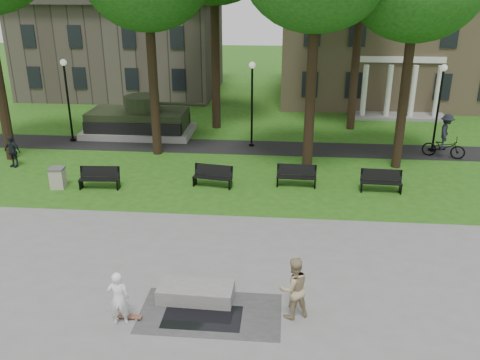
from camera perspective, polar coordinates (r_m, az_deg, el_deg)
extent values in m
plane|color=#215012|center=(17.74, -3.10, -8.24)|extent=(120.00, 120.00, 0.00)
cube|color=gray|center=(13.69, -6.20, -18.58)|extent=(22.00, 16.00, 0.02)
cube|color=black|center=(28.71, 0.27, 3.70)|extent=(44.00, 2.60, 0.01)
cube|color=#9E8460|center=(42.21, 16.11, 14.20)|extent=(16.00, 11.00, 8.00)
cube|color=silver|center=(36.88, 17.57, 12.78)|extent=(6.00, 0.30, 0.40)
cube|color=#4C443D|center=(44.11, -12.86, 14.26)|extent=(15.00, 10.00, 7.20)
cylinder|color=black|center=(27.05, -9.72, 11.01)|extent=(0.48, 0.48, 8.00)
cylinder|color=black|center=(24.21, 7.97, 10.28)|extent=(0.50, 0.50, 8.32)
cylinder|color=black|center=(25.85, 17.99, 9.44)|extent=(0.46, 0.46, 7.68)
cylinder|color=black|center=(31.80, -2.78, 14.00)|extent=(0.54, 0.54, 9.28)
cylinder|color=black|center=(32.31, 12.87, 13.05)|extent=(0.50, 0.50, 8.64)
cylinder|color=black|center=(30.88, -18.69, 8.07)|extent=(0.12, 0.12, 4.40)
sphere|color=silver|center=(30.46, -19.23, 12.36)|extent=(0.36, 0.36, 0.36)
cylinder|color=black|center=(31.40, -18.24, 4.32)|extent=(0.32, 0.32, 0.16)
cylinder|color=black|center=(28.37, 1.34, 8.08)|extent=(0.12, 0.12, 4.40)
sphere|color=silver|center=(27.92, 1.39, 12.77)|extent=(0.36, 0.36, 0.36)
cylinder|color=black|center=(28.94, 1.31, 3.99)|extent=(0.32, 0.32, 0.16)
cylinder|color=black|center=(29.46, 21.29, 7.13)|extent=(0.12, 0.12, 4.40)
sphere|color=silver|center=(29.03, 21.93, 11.61)|extent=(0.36, 0.36, 0.36)
cylinder|color=black|center=(30.01, 20.75, 3.21)|extent=(0.32, 0.32, 0.16)
cube|color=gray|center=(31.72, -11.25, 5.39)|extent=(6.50, 3.40, 0.40)
cube|color=black|center=(31.53, -11.35, 6.70)|extent=(5.80, 2.80, 1.10)
cube|color=black|center=(30.33, -12.01, 5.67)|extent=(5.80, 0.35, 0.70)
cube|color=black|center=(32.83, -10.68, 6.97)|extent=(5.80, 0.35, 0.70)
cylinder|color=black|center=(31.21, -10.94, 8.47)|extent=(2.10, 2.10, 0.90)
cylinder|color=black|center=(30.66, -6.76, 8.48)|extent=(3.20, 0.18, 0.18)
cube|color=black|center=(14.74, -4.25, -15.10)|extent=(2.20, 1.20, 0.00)
cube|color=gray|center=(15.34, -4.97, -12.45)|extent=(2.23, 1.06, 0.45)
cube|color=brown|center=(14.98, -12.46, -14.78)|extent=(0.79, 0.23, 0.07)
imported|color=white|center=(14.39, -13.49, -12.81)|extent=(0.64, 0.47, 1.61)
imported|color=tan|center=(14.31, 6.02, -11.96)|extent=(1.10, 1.00, 1.83)
imported|color=black|center=(27.90, -24.19, 2.96)|extent=(1.02, 0.62, 1.62)
imported|color=black|center=(28.98, 21.90, 3.45)|extent=(2.29, 1.41, 1.14)
imported|color=black|center=(28.76, 22.13, 5.02)|extent=(1.06, 1.39, 1.89)
cube|color=black|center=(23.69, -15.53, 0.07)|extent=(1.82, 0.55, 0.05)
cube|color=black|center=(23.78, -15.42, 0.94)|extent=(1.81, 0.25, 0.50)
cube|color=black|center=(24.08, -17.37, -0.36)|extent=(0.08, 0.45, 0.45)
cube|color=black|center=(23.49, -13.53, -0.51)|extent=(0.08, 0.45, 0.45)
cube|color=black|center=(23.06, -3.12, 0.27)|extent=(1.85, 0.73, 0.05)
cube|color=black|center=(23.15, -3.06, 1.16)|extent=(1.80, 0.44, 0.50)
cube|color=black|center=(23.27, -5.18, -0.18)|extent=(0.13, 0.45, 0.45)
cube|color=black|center=(23.04, -1.01, -0.32)|extent=(0.13, 0.45, 0.45)
cube|color=black|center=(23.20, 6.35, 0.30)|extent=(1.81, 0.51, 0.05)
cube|color=black|center=(23.30, 6.37, 1.18)|extent=(1.80, 0.22, 0.50)
cube|color=black|center=(23.27, 4.23, -0.15)|extent=(0.08, 0.45, 0.45)
cube|color=black|center=(23.32, 8.41, -0.28)|extent=(0.08, 0.45, 0.45)
cube|color=black|center=(23.31, 15.57, -0.28)|extent=(1.82, 0.52, 0.05)
cube|color=black|center=(23.41, 15.55, 0.60)|extent=(1.80, 0.23, 0.50)
cube|color=black|center=(23.25, 13.46, -0.73)|extent=(0.08, 0.45, 0.45)
cube|color=black|center=(23.57, 17.54, -0.86)|extent=(0.08, 0.45, 0.45)
cube|color=#BCAF9B|center=(24.37, -19.78, 0.18)|extent=(0.66, 0.66, 0.90)
cube|color=#4C4C4C|center=(24.21, -19.92, 1.23)|extent=(0.72, 0.72, 0.06)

